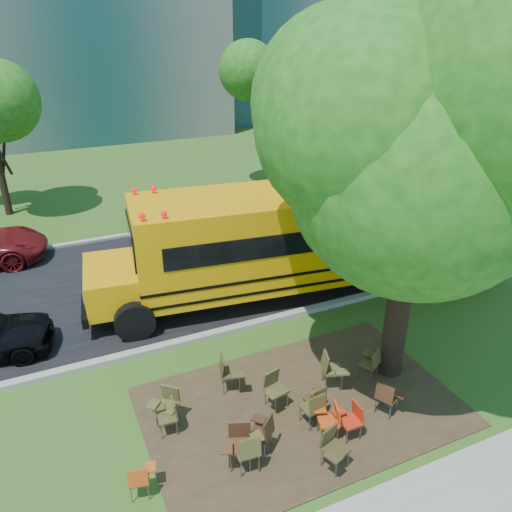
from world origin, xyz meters
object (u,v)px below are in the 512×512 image
chair_1 (249,448)px  chair_6 (352,417)px  chair_2 (263,430)px  chair_12 (331,367)px  chair_7 (388,396)px  chair_15 (274,386)px  chair_0 (140,477)px  chair_13 (372,361)px  chair_9 (167,402)px  chair_11 (317,398)px  chair_10 (228,370)px  chair_3 (238,440)px  chair_8 (169,413)px  chair_4 (315,405)px  chair_5 (333,445)px  school_bus (325,230)px  main_tree (422,143)px  chair_14 (331,417)px

chair_1 → chair_6: (2.31, -0.07, -0.05)m
chair_2 → chair_12: (2.28, 1.11, 0.04)m
chair_7 → chair_15: size_ratio=0.97×
chair_6 → chair_12: 1.57m
chair_0 → chair_13: 5.99m
chair_9 → chair_11: chair_9 is taller
chair_2 → chair_10: size_ratio=0.93×
chair_1 → chair_7: (3.39, 0.13, -0.03)m
chair_13 → chair_7: bearing=-139.3°
chair_3 → chair_8: chair_3 is taller
chair_12 → chair_15: bearing=-69.4°
chair_8 → chair_13: size_ratio=1.00×
chair_1 → chair_4: size_ratio=1.04×
chair_5 → chair_6: size_ratio=1.09×
chair_7 → school_bus: bearing=135.7°
chair_2 → chair_15: bearing=13.5°
chair_0 → chair_1: chair_1 is taller
chair_9 → school_bus: bearing=-104.8°
main_tree → chair_3: main_tree is taller
school_bus → chair_12: school_bus is taller
chair_0 → chair_11: bearing=19.5°
chair_0 → chair_13: chair_13 is taller
chair_3 → chair_15: bearing=-118.3°
main_tree → chair_6: main_tree is taller
chair_5 → chair_0: bearing=-32.1°
main_tree → chair_8: bearing=176.8°
main_tree → chair_15: bearing=178.5°
chair_7 → chair_10: bearing=-153.7°
chair_11 → chair_13: chair_13 is taller
chair_3 → chair_8: bearing=-32.5°
chair_0 → chair_5: (3.56, -0.88, 0.09)m
chair_9 → chair_10: chair_10 is taller
school_bus → chair_13: bearing=-100.4°
chair_9 → chair_12: (3.83, -0.49, 0.04)m
chair_6 → chair_7: size_ratio=0.96×
chair_2 → chair_11: size_ratio=1.15×
chair_0 → chair_10: chair_10 is taller
school_bus → chair_12: (-2.56, -4.57, -1.34)m
chair_11 → chair_15: chair_15 is taller
school_bus → chair_11: bearing=-115.5°
chair_7 → main_tree: bearing=112.6°
school_bus → chair_14: size_ratio=16.03×
chair_6 → chair_5: bearing=124.5°
chair_3 → chair_2: bearing=-151.5°
chair_7 → chair_13: size_ratio=1.06×
chair_3 → chair_12: 3.09m
chair_1 → chair_12: size_ratio=0.96×
chair_13 → chair_9: bearing=144.5°
chair_2 → chair_12: 2.54m
school_bus → chair_0: 9.43m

